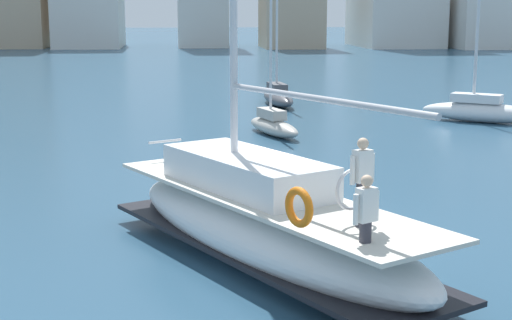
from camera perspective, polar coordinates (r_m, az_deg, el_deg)
name	(u,v)px	position (r m, az deg, el deg)	size (l,w,h in m)	color
ground_plane	(307,236)	(18.02, 3.83, -5.66)	(400.00, 400.00, 0.00)	#284C66
main_sailboat	(264,221)	(15.94, 0.58, -4.52)	(6.67, 9.59, 11.82)	white
moored_sloop_near	(278,96)	(41.97, 1.64, 4.80)	(1.64, 5.04, 7.88)	#4C4C51
moored_catamaran	(273,124)	(32.14, 1.29, 2.68)	(2.21, 4.29, 5.72)	#B7B2A8
moored_cutter_left	(481,110)	(37.28, 16.36, 3.60)	(5.35, 4.41, 7.77)	silver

